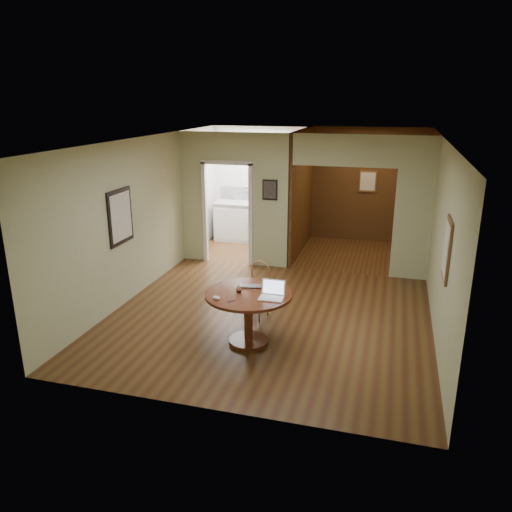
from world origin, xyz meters
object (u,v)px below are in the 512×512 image
(chair, at_px, (258,286))
(open_laptop, at_px, (272,293))
(dining_table, at_px, (249,306))
(closed_laptop, at_px, (252,287))

(chair, distance_m, open_laptop, 1.13)
(chair, height_order, open_laptop, open_laptop)
(dining_table, height_order, open_laptop, open_laptop)
(dining_table, xyz_separation_m, open_laptop, (0.35, -0.06, 0.26))
(open_laptop, bearing_deg, closed_laptop, 145.19)
(dining_table, distance_m, open_laptop, 0.44)
(chair, relative_size, closed_laptop, 2.57)
(open_laptop, xyz_separation_m, closed_laptop, (-0.35, 0.24, -0.05))
(dining_table, distance_m, chair, 0.93)
(open_laptop, height_order, closed_laptop, open_laptop)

